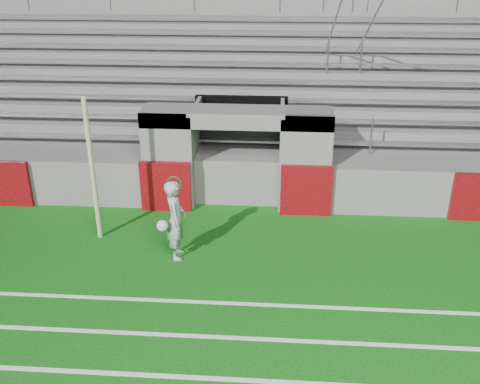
{
  "coord_description": "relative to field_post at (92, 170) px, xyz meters",
  "views": [
    {
      "loc": [
        1.0,
        -9.46,
        6.22
      ],
      "look_at": [
        0.2,
        1.8,
        1.1
      ],
      "focal_mm": 40.0,
      "sensor_mm": 36.0,
      "label": 1
    }
  ],
  "objects": [
    {
      "name": "field_post",
      "position": [
        0.0,
        0.0,
        0.0
      ],
      "size": [
        0.11,
        0.11,
        3.41
      ],
      "primitive_type": "cylinder",
      "color": "#B8B289",
      "rests_on": "ground"
    },
    {
      "name": "stadium_structure",
      "position": [
        3.11,
        6.55,
        -0.21
      ],
      "size": [
        26.0,
        8.48,
        5.42
      ],
      "color": "#625F5D",
      "rests_on": "ground"
    },
    {
      "name": "hose_coil",
      "position": [
        1.55,
        1.52,
        -0.94
      ],
      "size": [
        0.5,
        0.14,
        0.52
      ],
      "color": "#0D431B",
      "rests_on": "ground"
    },
    {
      "name": "ground",
      "position": [
        3.11,
        -1.42,
        -1.7
      ],
      "size": [
        90.0,
        90.0,
        0.0
      ],
      "primitive_type": "plane",
      "color": "#0D510E",
      "rests_on": "ground"
    },
    {
      "name": "goalkeeper_with_ball",
      "position": [
        1.98,
        -0.74,
        -0.8
      ],
      "size": [
        0.63,
        0.74,
        1.81
      ],
      "color": "#9FA4A8",
      "rests_on": "ground"
    }
  ]
}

